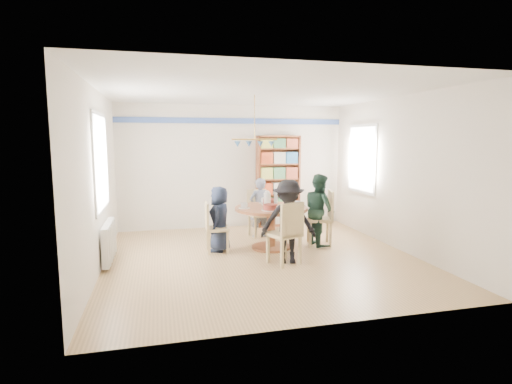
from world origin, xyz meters
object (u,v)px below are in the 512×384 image
object	(u,v)px
person_left	(219,219)
person_near	(288,222)
chair_left	(213,225)
chair_far	(259,210)
dining_table	(271,218)
person_right	(319,210)
bookshelf	(278,182)
radiator	(109,241)
chair_near	(287,231)
chair_right	(324,215)
person_far	(259,208)

from	to	relation	value
person_left	person_near	distance (m)	1.33
chair_left	chair_far	bearing A→B (deg)	43.46
dining_table	person_left	bearing A→B (deg)	177.37
dining_table	person_right	bearing A→B (deg)	0.57
chair_left	bookshelf	bearing A→B (deg)	46.74
chair_left	bookshelf	world-z (taller)	bookshelf
person_left	person_right	distance (m)	1.86
chair_far	person_right	distance (m)	1.34
person_right	person_near	world-z (taller)	same
chair_far	chair_left	bearing A→B (deg)	-136.54
radiator	chair_near	size ratio (longest dim) A/B	1.00
chair_right	chair_far	distance (m)	1.40
dining_table	chair_left	xyz separation A→B (m)	(-1.05, -0.03, -0.07)
person_far	person_near	world-z (taller)	person_near
chair_right	person_near	xyz separation A→B (m)	(-0.99, -0.89, 0.11)
radiator	person_right	xyz separation A→B (m)	(3.66, 0.25, 0.31)
chair_near	person_near	xyz separation A→B (m)	(0.05, 0.11, 0.12)
person_far	person_near	bearing A→B (deg)	76.35
chair_left	person_left	world-z (taller)	person_left
chair_right	person_right	distance (m)	0.14
chair_far	chair_near	distance (m)	1.98
chair_far	bookshelf	world-z (taller)	bookshelf
radiator	person_far	size ratio (longest dim) A/B	0.84
chair_far	person_near	size ratio (longest dim) A/B	0.71
radiator	person_left	world-z (taller)	person_left
dining_table	person_left	xyz separation A→B (m)	(-0.93, 0.04, 0.01)
chair_left	person_far	world-z (taller)	person_far
person_right	dining_table	bearing A→B (deg)	84.99
dining_table	person_near	world-z (taller)	person_near
person_far	bookshelf	world-z (taller)	bookshelf
chair_near	person_left	xyz separation A→B (m)	(-0.91, 1.04, 0.02)
person_left	bookshelf	world-z (taller)	bookshelf
radiator	chair_left	bearing A→B (deg)	7.18
chair_far	person_left	xyz separation A→B (m)	(-0.94, -0.94, 0.05)
radiator	person_right	world-z (taller)	person_right
chair_far	person_far	world-z (taller)	person_far
chair_right	chair_left	bearing A→B (deg)	-179.17
chair_right	person_left	bearing A→B (deg)	178.80
dining_table	person_right	size ratio (longest dim) A/B	0.98
chair_right	bookshelf	xyz separation A→B (m)	(-0.35, 1.80, 0.44)
dining_table	chair_left	size ratio (longest dim) A/B	1.48
person_left	person_far	bearing A→B (deg)	152.32
chair_right	chair_far	bearing A→B (deg)	135.77
chair_right	dining_table	bearing A→B (deg)	-179.90
chair_right	chair_near	bearing A→B (deg)	-136.21
person_left	bookshelf	size ratio (longest dim) A/B	0.56
person_near	bookshelf	world-z (taller)	bookshelf
chair_right	bookshelf	world-z (taller)	bookshelf
chair_far	chair_near	world-z (taller)	chair_near
radiator	person_far	world-z (taller)	person_far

